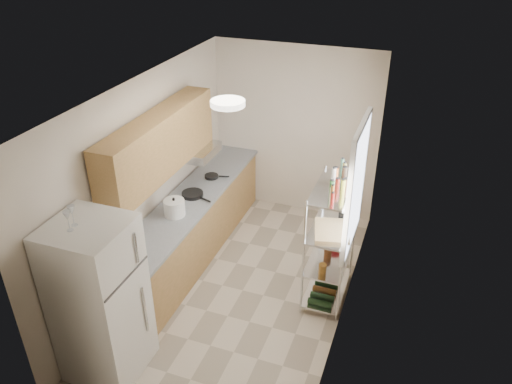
# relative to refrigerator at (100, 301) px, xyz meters

# --- Properties ---
(room) EXTENTS (2.52, 4.42, 2.62)m
(room) POSITION_rel_refrigerator_xyz_m (0.87, 1.56, 0.42)
(room) COLOR beige
(room) RESTS_ON ground
(counter_run) EXTENTS (0.63, 3.51, 0.90)m
(counter_run) POSITION_rel_refrigerator_xyz_m (-0.05, 2.00, -0.42)
(counter_run) COLOR #B6844D
(counter_run) RESTS_ON ground
(upper_cabinets) EXTENTS (0.33, 2.20, 0.72)m
(upper_cabinets) POSITION_rel_refrigerator_xyz_m (-0.18, 1.66, 0.93)
(upper_cabinets) COLOR #B6844D
(upper_cabinets) RESTS_ON room
(range_hood) EXTENTS (0.50, 0.60, 0.12)m
(range_hood) POSITION_rel_refrigerator_xyz_m (-0.13, 2.46, 0.51)
(range_hood) COLOR #B7BABC
(range_hood) RESTS_ON room
(window) EXTENTS (0.06, 1.00, 1.46)m
(window) POSITION_rel_refrigerator_xyz_m (2.10, 1.91, 0.67)
(window) COLOR white
(window) RESTS_ON room
(bakers_rack) EXTENTS (0.45, 0.90, 1.73)m
(bakers_rack) POSITION_rel_refrigerator_xyz_m (1.88, 1.86, 0.23)
(bakers_rack) COLOR silver
(bakers_rack) RESTS_ON ground
(ceiling_dome) EXTENTS (0.34, 0.34, 0.05)m
(ceiling_dome) POSITION_rel_refrigerator_xyz_m (0.87, 1.26, 1.69)
(ceiling_dome) COLOR white
(ceiling_dome) RESTS_ON room
(refrigerator) EXTENTS (0.72, 0.72, 1.75)m
(refrigerator) POSITION_rel_refrigerator_xyz_m (0.00, 0.00, 0.00)
(refrigerator) COLOR white
(refrigerator) RESTS_ON ground
(wine_glass_a) EXTENTS (0.07, 0.07, 0.20)m
(wine_glass_a) POSITION_rel_refrigerator_xyz_m (-0.09, -0.03, 0.97)
(wine_glass_a) COLOR silver
(wine_glass_a) RESTS_ON refrigerator
(wine_glass_b) EXTENTS (0.07, 0.07, 0.20)m
(wine_glass_b) POSITION_rel_refrigerator_xyz_m (-0.07, -0.11, 0.97)
(wine_glass_b) COLOR silver
(wine_glass_b) RESTS_ON refrigerator
(rice_cooker) EXTENTS (0.26, 0.26, 0.21)m
(rice_cooker) POSITION_rel_refrigerator_xyz_m (-0.04, 1.62, 0.13)
(rice_cooker) COLOR white
(rice_cooker) RESTS_ON counter_run
(frying_pan_large) EXTENTS (0.36, 0.36, 0.05)m
(frying_pan_large) POSITION_rel_refrigerator_xyz_m (-0.04, 2.12, 0.05)
(frying_pan_large) COLOR black
(frying_pan_large) RESTS_ON counter_run
(frying_pan_small) EXTENTS (0.24, 0.24, 0.04)m
(frying_pan_small) POSITION_rel_refrigerator_xyz_m (-0.02, 2.68, 0.04)
(frying_pan_small) COLOR black
(frying_pan_small) RESTS_ON counter_run
(cutting_board) EXTENTS (0.49, 0.57, 0.03)m
(cutting_board) POSITION_rel_refrigerator_xyz_m (1.90, 1.75, 0.15)
(cutting_board) COLOR tan
(cutting_board) RESTS_ON bakers_rack
(espresso_machine) EXTENTS (0.17, 0.24, 0.26)m
(espresso_machine) POSITION_rel_refrigerator_xyz_m (2.00, 2.13, 0.27)
(espresso_machine) COLOR black
(espresso_machine) RESTS_ON bakers_rack
(storage_bag) EXTENTS (0.13, 0.16, 0.15)m
(storage_bag) POSITION_rel_refrigerator_xyz_m (1.89, 2.15, -0.24)
(storage_bag) COLOR #9E1313
(storage_bag) RESTS_ON bakers_rack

